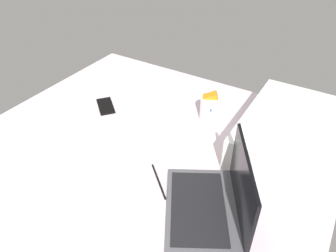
{
  "coord_description": "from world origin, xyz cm",
  "views": [
    {
      "loc": [
        51.11,
        57.29,
        100.35
      ],
      "look_at": [
        -36.1,
        4.15,
        24.0
      ],
      "focal_mm": 33.82,
      "sensor_mm": 36.0,
      "label": 1
    }
  ],
  "objects_px": {
    "snack_cup": "(210,107)",
    "laptop": "(213,202)",
    "cell_phone": "(106,106)",
    "pillow": "(292,133)"
  },
  "relations": [
    {
      "from": "snack_cup",
      "to": "pillow",
      "type": "bearing_deg",
      "value": 88.56
    },
    {
      "from": "snack_cup",
      "to": "laptop",
      "type": "bearing_deg",
      "value": 26.45
    },
    {
      "from": "laptop",
      "to": "pillow",
      "type": "relative_size",
      "value": 0.77
    },
    {
      "from": "laptop",
      "to": "snack_cup",
      "type": "relative_size",
      "value": 2.9
    },
    {
      "from": "snack_cup",
      "to": "pillow",
      "type": "height_order",
      "value": "snack_cup"
    },
    {
      "from": "snack_cup",
      "to": "pillow",
      "type": "xyz_separation_m",
      "value": [
        0.01,
        0.35,
        0.01
      ]
    },
    {
      "from": "laptop",
      "to": "cell_phone",
      "type": "xyz_separation_m",
      "value": [
        -0.29,
        -0.69,
        -0.04
      ]
    },
    {
      "from": "laptop",
      "to": "pillow",
      "type": "xyz_separation_m",
      "value": [
        -0.45,
        0.12,
        0.02
      ]
    },
    {
      "from": "snack_cup",
      "to": "pillow",
      "type": "relative_size",
      "value": 0.27
    },
    {
      "from": "laptop",
      "to": "cell_phone",
      "type": "bearing_deg",
      "value": -142.54
    }
  ]
}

